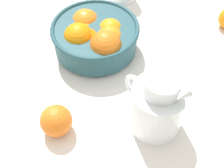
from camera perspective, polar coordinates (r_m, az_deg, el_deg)
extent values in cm
cube|color=white|center=(83.42, 0.92, -3.26)|extent=(141.22, 101.78, 3.00)
cylinder|color=#234C56|center=(93.68, -2.92, 6.64)|extent=(21.85, 21.85, 1.20)
cylinder|color=#234C56|center=(90.83, -3.02, 8.47)|extent=(23.75, 23.75, 7.03)
torus|color=#234C56|center=(88.46, -3.12, 10.13)|extent=(24.95, 24.95, 1.20)
sphere|color=orange|center=(90.71, -0.30, 9.51)|extent=(7.47, 7.47, 7.47)
sphere|color=orange|center=(93.89, -0.82, 10.28)|extent=(6.66, 6.66, 6.66)
sphere|color=orange|center=(93.78, -4.84, 10.94)|extent=(8.42, 8.42, 8.42)
sphere|color=orange|center=(92.22, -4.88, 9.32)|extent=(7.17, 7.17, 7.17)
sphere|color=orange|center=(87.81, -6.10, 8.37)|extent=(8.31, 8.31, 8.31)
sphere|color=orange|center=(88.72, -4.15, 7.94)|extent=(6.55, 6.55, 6.55)
sphere|color=orange|center=(84.46, -1.15, 6.87)|extent=(8.73, 8.73, 8.73)
sphere|color=orange|center=(88.36, -0.42, 7.93)|extent=(8.08, 8.08, 8.08)
cylinder|color=white|center=(73.29, 8.20, -4.41)|extent=(12.57, 12.57, 13.06)
cylinder|color=white|center=(66.42, 9.03, -0.26)|extent=(8.08, 8.08, 4.13)
cone|color=white|center=(63.72, 12.56, -2.07)|extent=(3.98, 3.90, 2.80)
torus|color=white|center=(74.75, 4.31, -0.57)|extent=(4.39, 6.67, 6.95)
cylinder|color=#F1AB40|center=(76.06, 7.92, -5.82)|extent=(11.56, 11.56, 6.39)
sphere|color=orange|center=(75.07, -10.11, -6.58)|extent=(7.67, 7.67, 7.67)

